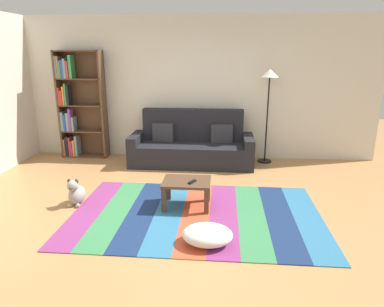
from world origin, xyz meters
The scene contains 10 objects.
ground_plane centered at (0.00, 0.00, 0.00)m, with size 14.00×14.00×0.00m, color #B27F4C.
back_wall centered at (0.00, 2.55, 1.35)m, with size 6.80×0.10×2.70m, color silver.
rug centered at (0.15, -0.13, 0.01)m, with size 3.20×2.05×0.01m.
couch centered at (-0.10, 2.02, 0.34)m, with size 2.26×0.80×1.00m.
bookshelf centered at (-2.39, 2.31, 1.02)m, with size 0.90×0.28×2.07m.
coffee_table centered at (0.01, 0.11, 0.30)m, with size 0.64×0.49×0.37m.
pouf centered at (0.33, -0.83, 0.11)m, with size 0.55×0.45×0.21m, color white.
dog centered at (-1.52, 0.05, 0.16)m, with size 0.22×0.35×0.40m.
standing_lamp centered at (1.29, 2.25, 1.45)m, with size 0.32×0.32×1.74m.
tv_remote centered at (0.09, 0.04, 0.39)m, with size 0.04×0.15×0.02m, color black.
Camera 1 is at (0.46, -4.20, 2.02)m, focal length 32.34 mm.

